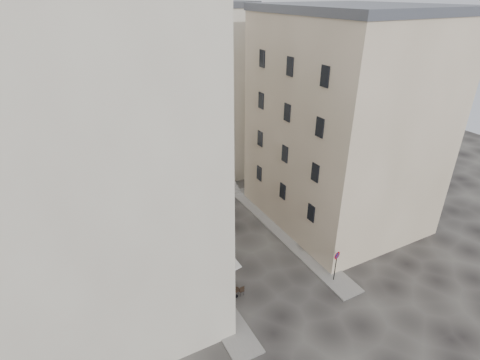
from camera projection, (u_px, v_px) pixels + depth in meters
ground at (257, 267)px, 29.54m from camera, size 90.00×90.00×0.00m
sidewalk_left at (186, 255)px, 30.79m from camera, size 2.00×22.00×0.12m
sidewalk_right at (284, 232)px, 33.75m from camera, size 2.00×18.00×0.12m
building_left at (88, 159)px, 22.86m from camera, size 12.20×16.20×20.60m
building_right at (344, 122)px, 32.43m from camera, size 12.20×14.20×18.60m
building_back at (162, 97)px, 39.87m from camera, size 18.20×10.20×18.60m
cafe_storefront at (201, 257)px, 27.68m from camera, size 1.74×7.30×3.50m
stone_steps at (197, 194)px, 39.27m from camera, size 9.00×3.15×0.80m
bollard_near at (226, 283)px, 27.16m from camera, size 0.12×0.12×0.98m
bollard_mid at (207, 256)px, 29.92m from camera, size 0.12×0.12×0.98m
bollard_far at (191, 234)px, 32.68m from camera, size 0.12×0.12×0.98m
no_parking_sign at (336, 261)px, 27.27m from camera, size 0.61×0.18×2.70m
bistro_table_a at (235, 292)px, 26.51m from camera, size 1.21×0.56×0.85m
bistro_table_b at (222, 276)px, 27.94m from camera, size 1.25×0.58×0.88m
bistro_table_c at (211, 268)px, 28.80m from camera, size 1.14×0.53×0.80m
bistro_table_d at (206, 251)px, 30.57m from camera, size 1.36×0.64×0.96m
bistro_table_e at (201, 246)px, 31.27m from camera, size 1.17×0.55×0.83m
pedestrian at (210, 255)px, 29.63m from camera, size 0.64×0.46×1.65m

